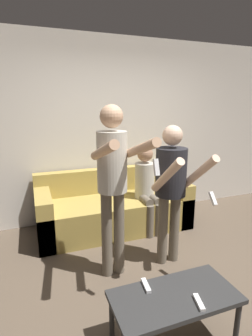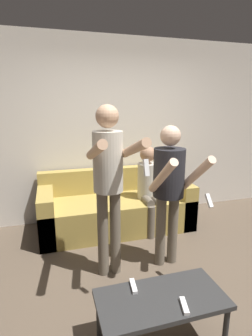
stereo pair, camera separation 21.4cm
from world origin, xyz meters
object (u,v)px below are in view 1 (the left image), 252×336
Objects in this scene: coffee_table at (175,300)px; remote_far at (146,285)px; person_seated at (147,185)px; remote_near at (199,302)px; person_standing_right at (172,181)px; person_standing_left at (113,175)px; couch at (113,208)px.

coffee_table is 6.02× the size of remote_far.
remote_far is at bearing -114.70° from person_seated.
remote_far is (-0.16, 0.15, 0.06)m from coffee_table.
remote_near and remote_far have the same top height.
coffee_table is (-0.48, -0.94, -0.58)m from person_standing_right.
person_standing_left is at bearing -179.36° from person_standing_right.
couch reaches higher than coffee_table.
person_seated is 1.89m from coffee_table.
person_seated is at bearing 71.70° from coffee_table.
coffee_table is (0.16, -0.93, -0.72)m from person_standing_left.
person_standing_left is 1.13× the size of person_standing_right.
couch is at bearing 72.84° from person_standing_left.
couch is at bearing 85.39° from coffee_table.
person_standing_right is at bearing 62.64° from coffee_table.
person_standing_right is at bearing -97.01° from person_seated.
remote_near is at bearing -46.44° from remote_far.
person_standing_right reaches higher than coffee_table.
coffee_table is at bearing -94.61° from couch.
remote_far is (0.00, -0.78, -0.66)m from person_standing_left.
person_standing_right is 1.25m from remote_near.
person_standing_left is 0.66m from person_standing_right.
person_standing_left is at bearing 90.28° from remote_far.
person_seated is 1.98m from remote_near.
remote_far is (-0.75, -1.63, -0.23)m from person_seated.
remote_near is 0.39m from remote_far.
person_standing_left reaches higher than remote_far.
person_standing_right is (0.65, 0.01, -0.14)m from person_standing_left.
remote_far is at bearing -99.94° from couch.
person_standing_left is 1.47× the size of person_seated.
couch is 1.36m from person_standing_left.
couch is 13.69× the size of remote_near.
coffee_table is 0.23m from remote_far.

